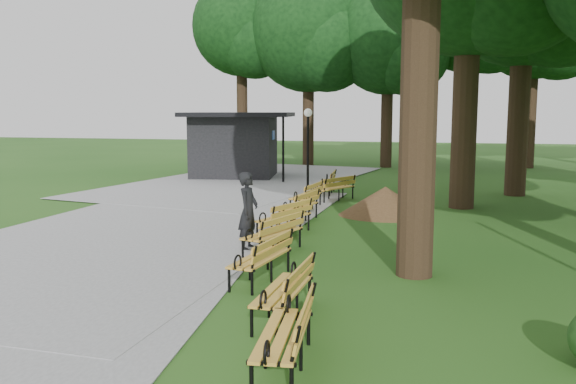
% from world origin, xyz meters
% --- Properties ---
extents(ground, '(100.00, 100.00, 0.00)m').
position_xyz_m(ground, '(0.00, 0.00, 0.00)').
color(ground, '#204C15').
rests_on(ground, ground).
extents(path, '(12.00, 38.00, 0.06)m').
position_xyz_m(path, '(-4.00, 3.00, 0.03)').
color(path, gray).
rests_on(path, ground).
extents(person, '(0.45, 0.67, 1.77)m').
position_xyz_m(person, '(-0.58, 1.21, 0.88)').
color(person, black).
rests_on(person, ground).
extents(kiosk, '(5.45, 4.91, 3.05)m').
position_xyz_m(kiosk, '(-5.82, 15.41, 1.52)').
color(kiosk, black).
rests_on(kiosk, ground).
extents(lamp_post, '(0.32, 0.32, 3.21)m').
position_xyz_m(lamp_post, '(-1.45, 11.61, 2.31)').
color(lamp_post, black).
rests_on(lamp_post, ground).
extents(dirt_mound, '(2.35, 2.35, 0.88)m').
position_xyz_m(dirt_mound, '(2.03, 6.45, 0.44)').
color(dirt_mound, '#47301C').
rests_on(dirt_mound, ground).
extents(bench_0, '(0.82, 1.95, 0.88)m').
position_xyz_m(bench_0, '(1.78, -4.80, 0.44)').
color(bench_0, gold).
rests_on(bench_0, ground).
extents(bench_1, '(0.68, 1.91, 0.88)m').
position_xyz_m(bench_1, '(1.32, -3.05, 0.44)').
color(bench_1, gold).
rests_on(bench_1, ground).
extents(bench_2, '(0.90, 1.97, 0.88)m').
position_xyz_m(bench_2, '(0.41, -1.19, 0.44)').
color(bench_2, gold).
rests_on(bench_2, ground).
extents(bench_3, '(1.18, 2.00, 0.88)m').
position_xyz_m(bench_3, '(0.03, 1.01, 0.44)').
color(bench_3, gold).
rests_on(bench_3, ground).
extents(bench_4, '(1.27, 2.00, 0.88)m').
position_xyz_m(bench_4, '(-0.22, 3.01, 0.44)').
color(bench_4, gold).
rests_on(bench_4, ground).
extents(bench_5, '(0.96, 1.98, 0.88)m').
position_xyz_m(bench_5, '(-0.26, 4.86, 0.44)').
color(bench_5, gold).
rests_on(bench_5, ground).
extents(bench_6, '(0.85, 1.96, 0.88)m').
position_xyz_m(bench_6, '(-0.52, 6.97, 0.44)').
color(bench_6, gold).
rests_on(bench_6, ground).
extents(bench_7, '(1.45, 1.98, 0.88)m').
position_xyz_m(bench_7, '(0.02, 9.09, 0.44)').
color(bench_7, gold).
rests_on(bench_7, ground).
extents(bench_8, '(0.77, 1.94, 0.88)m').
position_xyz_m(bench_8, '(-0.55, 10.71, 0.44)').
color(bench_8, gold).
rests_on(bench_8, ground).
extents(tree_backdrop, '(36.26, 8.98, 15.54)m').
position_xyz_m(tree_backdrop, '(6.75, 23.37, 7.77)').
color(tree_backdrop, black).
rests_on(tree_backdrop, ground).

